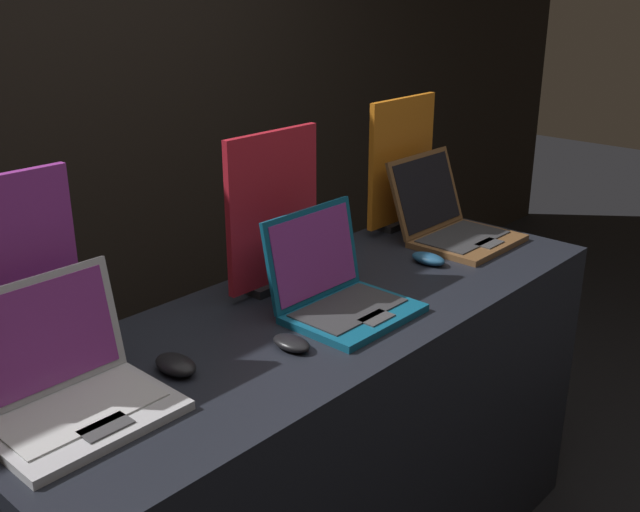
{
  "coord_description": "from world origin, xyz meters",
  "views": [
    {
      "loc": [
        -1.37,
        -0.91,
        1.81
      ],
      "look_at": [
        0.0,
        0.33,
        1.11
      ],
      "focal_mm": 42.0,
      "sensor_mm": 36.0,
      "label": 1
    }
  ],
  "objects_px": {
    "mouse_front": "(176,365)",
    "laptop_back": "(451,222)",
    "promo_stand_front": "(10,287)",
    "promo_stand_middle": "(273,216)",
    "laptop_front": "(67,385)",
    "laptop_middle": "(338,290)",
    "promo_stand_back": "(401,167)",
    "mouse_middle": "(292,343)",
    "mouse_back": "(428,259)"
  },
  "relations": [
    {
      "from": "mouse_front",
      "to": "promo_stand_back",
      "type": "distance_m",
      "value": 1.24
    },
    {
      "from": "mouse_back",
      "to": "promo_stand_back",
      "type": "xyz_separation_m",
      "value": [
        0.24,
        0.29,
        0.2
      ]
    },
    {
      "from": "mouse_middle",
      "to": "laptop_back",
      "type": "relative_size",
      "value": 0.3
    },
    {
      "from": "laptop_middle",
      "to": "mouse_back",
      "type": "distance_m",
      "value": 0.46
    },
    {
      "from": "promo_stand_middle",
      "to": "promo_stand_back",
      "type": "bearing_deg",
      "value": 6.14
    },
    {
      "from": "mouse_front",
      "to": "laptop_back",
      "type": "bearing_deg",
      "value": 2.02
    },
    {
      "from": "mouse_middle",
      "to": "promo_stand_middle",
      "type": "xyz_separation_m",
      "value": [
        0.24,
        0.3,
        0.2
      ]
    },
    {
      "from": "promo_stand_front",
      "to": "laptop_middle",
      "type": "height_order",
      "value": "promo_stand_front"
    },
    {
      "from": "laptop_middle",
      "to": "mouse_back",
      "type": "bearing_deg",
      "value": 2.68
    },
    {
      "from": "promo_stand_middle",
      "to": "laptop_middle",
      "type": "bearing_deg",
      "value": -90.0
    },
    {
      "from": "mouse_middle",
      "to": "laptop_back",
      "type": "xyz_separation_m",
      "value": [
        0.93,
        0.16,
        0.05
      ]
    },
    {
      "from": "laptop_front",
      "to": "promo_stand_front",
      "type": "height_order",
      "value": "promo_stand_front"
    },
    {
      "from": "laptop_middle",
      "to": "laptop_front",
      "type": "bearing_deg",
      "value": 173.58
    },
    {
      "from": "promo_stand_front",
      "to": "mouse_front",
      "type": "bearing_deg",
      "value": -41.88
    },
    {
      "from": "laptop_middle",
      "to": "laptop_back",
      "type": "bearing_deg",
      "value": 7.93
    },
    {
      "from": "mouse_front",
      "to": "laptop_back",
      "type": "height_order",
      "value": "laptop_back"
    },
    {
      "from": "promo_stand_front",
      "to": "laptop_back",
      "type": "distance_m",
      "value": 1.46
    },
    {
      "from": "laptop_back",
      "to": "promo_stand_back",
      "type": "height_order",
      "value": "promo_stand_back"
    },
    {
      "from": "mouse_front",
      "to": "laptop_back",
      "type": "xyz_separation_m",
      "value": [
        1.19,
        0.04,
        0.04
      ]
    },
    {
      "from": "promo_stand_front",
      "to": "mouse_middle",
      "type": "distance_m",
      "value": 0.64
    },
    {
      "from": "promo_stand_middle",
      "to": "mouse_front",
      "type": "bearing_deg",
      "value": -159.57
    },
    {
      "from": "laptop_front",
      "to": "laptop_middle",
      "type": "xyz_separation_m",
      "value": [
        0.74,
        -0.08,
        -0.0
      ]
    },
    {
      "from": "mouse_back",
      "to": "promo_stand_middle",
      "type": "bearing_deg",
      "value": 154.39
    },
    {
      "from": "laptop_back",
      "to": "promo_stand_back",
      "type": "xyz_separation_m",
      "value": [
        0.0,
        0.22,
        0.15
      ]
    },
    {
      "from": "laptop_front",
      "to": "mouse_front",
      "type": "height_order",
      "value": "laptop_front"
    },
    {
      "from": "laptop_front",
      "to": "promo_stand_middle",
      "type": "xyz_separation_m",
      "value": [
        0.74,
        0.16,
        0.15
      ]
    },
    {
      "from": "promo_stand_front",
      "to": "promo_stand_back",
      "type": "xyz_separation_m",
      "value": [
        1.44,
        0.04,
        -0.01
      ]
    },
    {
      "from": "promo_stand_back",
      "to": "laptop_back",
      "type": "bearing_deg",
      "value": -90.0
    },
    {
      "from": "laptop_back",
      "to": "promo_stand_back",
      "type": "distance_m",
      "value": 0.27
    },
    {
      "from": "mouse_front",
      "to": "promo_stand_back",
      "type": "height_order",
      "value": "promo_stand_back"
    },
    {
      "from": "mouse_front",
      "to": "mouse_middle",
      "type": "distance_m",
      "value": 0.28
    },
    {
      "from": "mouse_middle",
      "to": "promo_stand_back",
      "type": "height_order",
      "value": "promo_stand_back"
    },
    {
      "from": "laptop_middle",
      "to": "mouse_middle",
      "type": "xyz_separation_m",
      "value": [
        -0.24,
        -0.06,
        -0.05
      ]
    },
    {
      "from": "laptop_front",
      "to": "mouse_front",
      "type": "distance_m",
      "value": 0.25
    },
    {
      "from": "promo_stand_front",
      "to": "laptop_middle",
      "type": "distance_m",
      "value": 0.81
    },
    {
      "from": "laptop_back",
      "to": "laptop_front",
      "type": "bearing_deg",
      "value": -179.46
    },
    {
      "from": "mouse_front",
      "to": "promo_stand_middle",
      "type": "relative_size",
      "value": 0.26
    },
    {
      "from": "laptop_back",
      "to": "promo_stand_front",
      "type": "bearing_deg",
      "value": 172.86
    },
    {
      "from": "mouse_front",
      "to": "mouse_middle",
      "type": "xyz_separation_m",
      "value": [
        0.26,
        -0.11,
        -0.0
      ]
    },
    {
      "from": "promo_stand_front",
      "to": "promo_stand_middle",
      "type": "distance_m",
      "value": 0.74
    },
    {
      "from": "promo_stand_back",
      "to": "mouse_middle",
      "type": "bearing_deg",
      "value": -158.22
    },
    {
      "from": "promo_stand_middle",
      "to": "promo_stand_front",
      "type": "bearing_deg",
      "value": 177.07
    },
    {
      "from": "promo_stand_front",
      "to": "mouse_middle",
      "type": "xyz_separation_m",
      "value": [
        0.51,
        -0.34,
        -0.21
      ]
    },
    {
      "from": "mouse_middle",
      "to": "promo_stand_back",
      "type": "bearing_deg",
      "value": 21.78
    },
    {
      "from": "promo_stand_front",
      "to": "promo_stand_middle",
      "type": "relative_size",
      "value": 1.03
    },
    {
      "from": "laptop_middle",
      "to": "mouse_middle",
      "type": "relative_size",
      "value": 3.07
    },
    {
      "from": "promo_stand_front",
      "to": "promo_stand_back",
      "type": "height_order",
      "value": "promo_stand_front"
    },
    {
      "from": "mouse_front",
      "to": "promo_stand_back",
      "type": "bearing_deg",
      "value": 12.28
    },
    {
      "from": "mouse_front",
      "to": "promo_stand_front",
      "type": "height_order",
      "value": "promo_stand_front"
    },
    {
      "from": "mouse_middle",
      "to": "mouse_back",
      "type": "height_order",
      "value": "mouse_back"
    }
  ]
}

